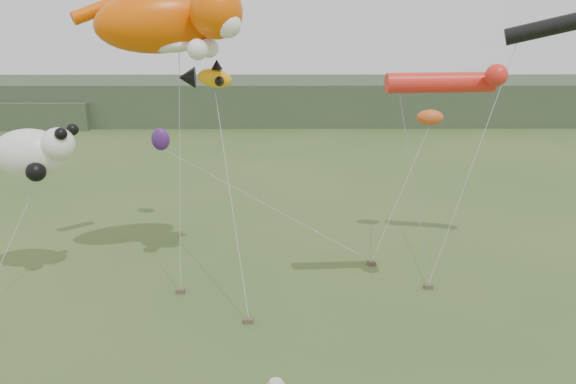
# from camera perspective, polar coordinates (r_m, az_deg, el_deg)

# --- Properties ---
(headland) EXTENTS (90.00, 13.00, 4.00)m
(headland) POSITION_cam_1_polar(r_m,az_deg,el_deg) (58.19, -4.00, 9.26)
(headland) COLOR #2D3D28
(headland) RESTS_ON ground
(sandbag_anchors) EXTENTS (15.82, 4.81, 0.16)m
(sandbag_anchors) POSITION_cam_1_polar(r_m,az_deg,el_deg) (20.55, -3.93, -10.25)
(sandbag_anchors) COLOR brown
(sandbag_anchors) RESTS_ON ground
(cat_kite) EXTENTS (6.19, 3.71, 2.66)m
(cat_kite) POSITION_cam_1_polar(r_m,az_deg,el_deg) (20.13, -11.44, 16.71)
(cat_kite) COLOR #E35201
(cat_kite) RESTS_ON ground
(fish_kite) EXTENTS (2.09, 1.38, 1.10)m
(fish_kite) POSITION_cam_1_polar(r_m,az_deg,el_deg) (21.14, -8.48, 11.46)
(fish_kite) COLOR #F7A30D
(fish_kite) RESTS_ON ground
(tube_kites) EXTENTS (8.62, 5.71, 2.65)m
(tube_kites) POSITION_cam_1_polar(r_m,az_deg,el_deg) (20.64, 21.90, 13.26)
(tube_kites) COLOR black
(tube_kites) RESTS_ON ground
(panda_kite) EXTENTS (3.05, 1.98, 1.90)m
(panda_kite) POSITION_cam_1_polar(r_m,az_deg,el_deg) (21.66, -24.37, 3.69)
(panda_kite) COLOR white
(panda_kite) RESTS_ON ground
(misc_kites) EXTENTS (12.94, 3.16, 2.28)m
(misc_kites) POSITION_cam_1_polar(r_m,az_deg,el_deg) (25.13, -0.59, 6.37)
(misc_kites) COLOR #CA501C
(misc_kites) RESTS_ON ground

